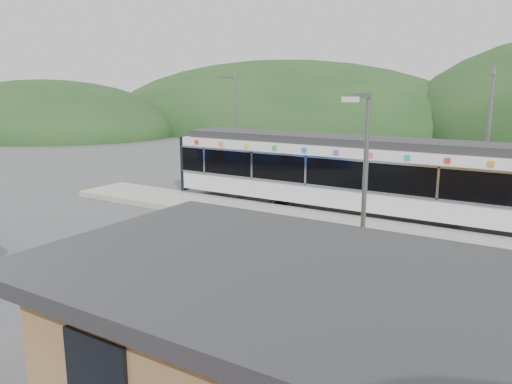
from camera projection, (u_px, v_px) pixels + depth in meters
The scene contains 10 objects.
ground at pixel (259, 241), 20.05m from camera, with size 120.00×120.00×0.00m, color #4C4C4F.
hills at pixel (448, 232), 21.23m from camera, with size 146.00×149.00×26.00m.
platform at pixel (297, 219), 22.75m from camera, with size 26.00×3.20×0.30m, color #9E9E99.
yellow_line at pixel (283, 222), 21.64m from camera, with size 26.00×0.10×0.01m, color yellow.
train at pixel (368, 174), 23.39m from camera, with size 20.44×3.01×3.74m.
catenary_mast_west at pixel (235, 128), 30.01m from camera, with size 0.18×1.80×7.00m.
catenary_mast_east at pixel (488, 141), 22.77m from camera, with size 0.18×1.80×7.00m.
station_shelter at pixel (280, 339), 9.15m from camera, with size 9.20×6.20×3.00m.
pallet_stack at pixel (510, 376), 10.28m from camera, with size 1.34×1.12×0.50m.
lamp_post at pixel (363, 191), 12.20m from camera, with size 0.37×1.07×5.99m.
Camera 1 is at (10.06, -16.35, 6.11)m, focal length 35.00 mm.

